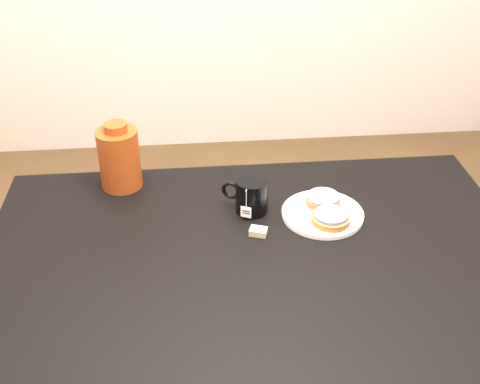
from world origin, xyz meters
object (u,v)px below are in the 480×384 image
Objects in this scene: mug at (251,195)px; bagel_package at (119,158)px; teabag_pouch at (258,231)px; plate at (323,213)px; table at (257,279)px; bagel_back at (323,200)px; bagel_front at (331,218)px.

mug is 0.41m from bagel_package.
teabag_pouch is (0.01, -0.11, -0.04)m from mug.
teabag_pouch is at bearing -160.11° from plate.
plate is at bearing -20.71° from bagel_package.
mug is at bearing -24.65° from bagel_package.
table is 0.27m from plate.
teabag_pouch is (-0.19, -0.07, 0.00)m from plate.
table is 13.75× the size of bagel_back.
teabag_pouch is (-0.20, -0.11, -0.02)m from bagel_back.
bagel_back is 0.60m from bagel_package.
bagel_front is at bearing 0.51° from mug.
bagel_front is (0.21, 0.11, 0.11)m from table.
plate is at bearing 19.89° from teabag_pouch.
plate is 2.23× the size of bagel_back.
bagel_package is (-0.57, 0.17, 0.07)m from bagel_back.
plate is 0.21m from mug.
bagel_back is at bearing 91.28° from bagel_front.
mug reaches higher than table.
plate is at bearing 103.60° from bagel_front.
mug is 0.70× the size of bagel_package.
bagel_back is 0.50× the size of bagel_package.
mug reaches higher than bagel_front.
bagel_back reaches higher than teabag_pouch.
plate reaches higher than table.
bagel_back reaches higher than plate.
bagel_front is at bearing 26.35° from table.
table is at bearing -142.97° from plate.
bagel_back is at bearing 29.18° from teabag_pouch.
plate is 0.20m from teabag_pouch.
mug is at bearing 179.41° from bagel_back.
mug is (-0.21, 0.00, 0.03)m from bagel_back.
bagel_package is at bearing 143.22° from teabag_pouch.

